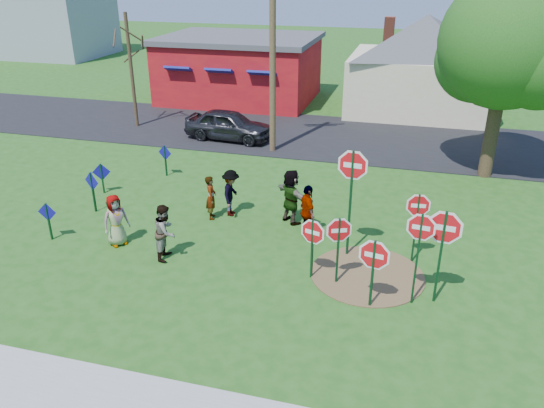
# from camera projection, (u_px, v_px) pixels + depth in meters

# --- Properties ---
(ground) EXTENTS (120.00, 120.00, 0.00)m
(ground) POSITION_uv_depth(u_px,v_px,m) (228.00, 239.00, 16.88)
(ground) COLOR #1F4F16
(ground) RESTS_ON ground
(sidewalk) EXTENTS (22.00, 1.80, 0.08)m
(sidewalk) POSITION_uv_depth(u_px,v_px,m) (107.00, 403.00, 10.55)
(sidewalk) COLOR #9E9E99
(sidewalk) RESTS_ON ground
(road) EXTENTS (120.00, 7.50, 0.04)m
(road) POSITION_uv_depth(u_px,v_px,m) (304.00, 134.00, 26.96)
(road) COLOR black
(road) RESTS_ON ground
(dirt_patch) EXTENTS (3.20, 3.20, 0.03)m
(dirt_patch) POSITION_uv_depth(u_px,v_px,m) (367.00, 274.00, 14.93)
(dirt_patch) COLOR brown
(dirt_patch) RESTS_ON ground
(red_building) EXTENTS (9.40, 7.69, 3.90)m
(red_building) POSITION_uv_depth(u_px,v_px,m) (240.00, 68.00, 33.15)
(red_building) COLOR maroon
(red_building) RESTS_ON ground
(cream_house) EXTENTS (9.40, 9.40, 6.50)m
(cream_house) POSITION_uv_depth(u_px,v_px,m) (423.00, 60.00, 30.14)
(cream_house) COLOR beige
(cream_house) RESTS_ON ground
(distant_building) EXTENTS (10.00, 8.00, 8.00)m
(distant_building) POSITION_uv_depth(u_px,v_px,m) (46.00, 10.00, 48.18)
(distant_building) COLOR #8C939E
(distant_building) RESTS_ON ground
(stop_sign_a) EXTENTS (0.93, 0.30, 1.90)m
(stop_sign_a) POSITION_uv_depth(u_px,v_px,m) (313.00, 237.00, 14.30)
(stop_sign_a) COLOR #0F391E
(stop_sign_a) RESTS_ON ground
(stop_sign_b) EXTENTS (1.18, 0.14, 3.45)m
(stop_sign_b) POSITION_uv_depth(u_px,v_px,m) (352.00, 176.00, 14.93)
(stop_sign_b) COLOR #0F391E
(stop_sign_b) RESTS_ON ground
(stop_sign_c) EXTENTS (0.96, 0.12, 2.67)m
(stop_sign_c) POSITION_uv_depth(u_px,v_px,m) (420.00, 238.00, 12.95)
(stop_sign_c) COLOR #0F391E
(stop_sign_c) RESTS_ON ground
(stop_sign_d) EXTENTS (0.92, 0.13, 2.28)m
(stop_sign_d) POSITION_uv_depth(u_px,v_px,m) (418.00, 211.00, 14.93)
(stop_sign_d) COLOR #0F391E
(stop_sign_d) RESTS_ON ground
(stop_sign_e) EXTENTS (1.07, 0.21, 2.04)m
(stop_sign_e) POSITION_uv_depth(u_px,v_px,m) (374.00, 260.00, 13.03)
(stop_sign_e) COLOR #0F391E
(stop_sign_e) RESTS_ON ground
(stop_sign_f) EXTENTS (1.18, 0.17, 2.73)m
(stop_sign_f) POSITION_uv_depth(u_px,v_px,m) (443.00, 235.00, 12.99)
(stop_sign_f) COLOR #0F391E
(stop_sign_f) RESTS_ON ground
(stop_sign_g) EXTENTS (0.88, 0.37, 2.09)m
(stop_sign_g) POSITION_uv_depth(u_px,v_px,m) (339.00, 236.00, 14.00)
(stop_sign_g) COLOR #0F391E
(stop_sign_g) RESTS_ON ground
(blue_diamond_a) EXTENTS (0.62, 0.06, 1.27)m
(blue_diamond_a) POSITION_uv_depth(u_px,v_px,m) (48.00, 217.00, 16.51)
(blue_diamond_a) COLOR #0F391E
(blue_diamond_a) RESTS_ON ground
(blue_diamond_b) EXTENTS (0.65, 0.25, 1.49)m
(blue_diamond_b) POSITION_uv_depth(u_px,v_px,m) (92.00, 187.00, 18.34)
(blue_diamond_b) COLOR #0F391E
(blue_diamond_b) RESTS_ON ground
(blue_diamond_c) EXTENTS (0.64, 0.25, 1.19)m
(blue_diamond_c) POSITION_uv_depth(u_px,v_px,m) (102.00, 175.00, 19.92)
(blue_diamond_c) COLOR #0F391E
(blue_diamond_c) RESTS_ON ground
(blue_diamond_d) EXTENTS (0.63, 0.16, 1.31)m
(blue_diamond_d) POSITION_uv_depth(u_px,v_px,m) (165.00, 157.00, 21.50)
(blue_diamond_d) COLOR #0F391E
(blue_diamond_d) RESTS_ON ground
(person_a) EXTENTS (0.90, 0.96, 1.66)m
(person_a) POSITION_uv_depth(u_px,v_px,m) (116.00, 220.00, 16.22)
(person_a) COLOR #484A97
(person_a) RESTS_ON ground
(person_b) EXTENTS (0.53, 0.65, 1.54)m
(person_b) POSITION_uv_depth(u_px,v_px,m) (211.00, 197.00, 17.93)
(person_b) COLOR teal
(person_b) RESTS_ON ground
(person_c) EXTENTS (0.74, 0.90, 1.70)m
(person_c) POSITION_uv_depth(u_px,v_px,m) (166.00, 232.00, 15.49)
(person_c) COLOR #984D3C
(person_c) RESTS_ON ground
(person_d) EXTENTS (0.70, 1.11, 1.64)m
(person_d) POSITION_uv_depth(u_px,v_px,m) (231.00, 193.00, 18.14)
(person_d) COLOR #34343A
(person_d) RESTS_ON ground
(person_e) EXTENTS (0.91, 1.12, 1.79)m
(person_e) POSITION_uv_depth(u_px,v_px,m) (308.00, 212.00, 16.61)
(person_e) COLOR #5A2E61
(person_e) RESTS_ON ground
(person_f) EXTENTS (1.70, 1.53, 1.88)m
(person_f) POSITION_uv_depth(u_px,v_px,m) (291.00, 197.00, 17.58)
(person_f) COLOR #1F5A33
(person_f) RESTS_ON ground
(suv) EXTENTS (4.42, 2.09, 1.46)m
(suv) POSITION_uv_depth(u_px,v_px,m) (229.00, 125.00, 25.90)
(suv) COLOR #303035
(suv) RESTS_ON road
(utility_pole) EXTENTS (2.10, 0.87, 8.96)m
(utility_pole) POSITION_uv_depth(u_px,v_px,m) (273.00, 47.00, 22.71)
(utility_pole) COLOR #4C3823
(utility_pole) RESTS_ON ground
(leafy_tree) EXTENTS (5.54, 5.06, 7.88)m
(leafy_tree) POSITION_uv_depth(u_px,v_px,m) (510.00, 49.00, 19.70)
(leafy_tree) COLOR #382819
(leafy_tree) RESTS_ON ground
(bare_tree_west) EXTENTS (1.80, 1.80, 5.79)m
(bare_tree_west) POSITION_uv_depth(u_px,v_px,m) (130.00, 55.00, 26.79)
(bare_tree_west) COLOR #382819
(bare_tree_west) RESTS_ON ground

